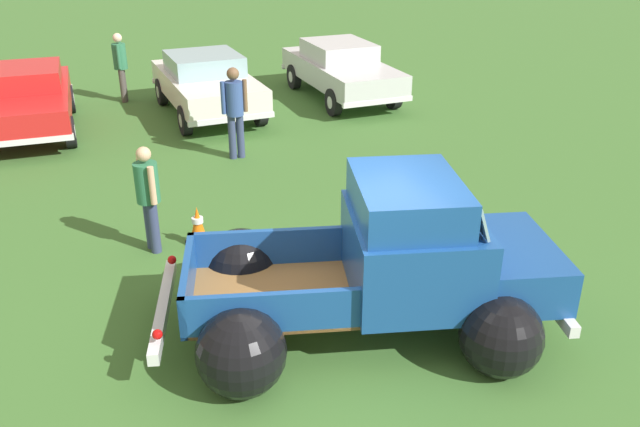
# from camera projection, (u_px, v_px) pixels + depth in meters

# --- Properties ---
(ground_plane) EXTENTS (80.00, 80.00, 0.00)m
(ground_plane) POSITION_uv_depth(u_px,v_px,m) (355.00, 328.00, 8.01)
(ground_plane) COLOR #3D6B2D
(vintage_pickup_truck) EXTENTS (4.98, 3.76, 1.96)m
(vintage_pickup_truck) POSITION_uv_depth(u_px,v_px,m) (389.00, 273.00, 7.73)
(vintage_pickup_truck) COLOR black
(vintage_pickup_truck) RESTS_ON ground
(show_car_1) EXTENTS (2.22, 4.36, 1.43)m
(show_car_1) POSITION_uv_depth(u_px,v_px,m) (25.00, 98.00, 14.54)
(show_car_1) COLOR black
(show_car_1) RESTS_ON ground
(show_car_2) EXTENTS (1.96, 4.15, 1.43)m
(show_car_2) POSITION_uv_depth(u_px,v_px,m) (207.00, 82.00, 15.79)
(show_car_2) COLOR black
(show_car_2) RESTS_ON ground
(show_car_3) EXTENTS (1.91, 4.41, 1.43)m
(show_car_3) POSITION_uv_depth(u_px,v_px,m) (341.00, 68.00, 17.14)
(show_car_3) COLOR black
(show_car_3) RESTS_ON ground
(spectator_0) EXTENTS (0.41, 0.54, 1.73)m
(spectator_0) POSITION_uv_depth(u_px,v_px,m) (120.00, 63.00, 16.73)
(spectator_0) COLOR #4C4742
(spectator_0) RESTS_ON ground
(spectator_1) EXTENTS (0.39, 0.54, 1.61)m
(spectator_1) POSITION_uv_depth(u_px,v_px,m) (148.00, 193.00, 9.45)
(spectator_1) COLOR navy
(spectator_1) RESTS_ON ground
(spectator_2) EXTENTS (0.53, 0.35, 1.83)m
(spectator_2) POSITION_uv_depth(u_px,v_px,m) (235.00, 107.00, 12.92)
(spectator_2) COLOR navy
(spectator_2) RESTS_ON ground
(lane_cone_0) EXTENTS (0.36, 0.36, 0.63)m
(lane_cone_0) POSITION_uv_depth(u_px,v_px,m) (198.00, 227.00, 9.82)
(lane_cone_0) COLOR black
(lane_cone_0) RESTS_ON ground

